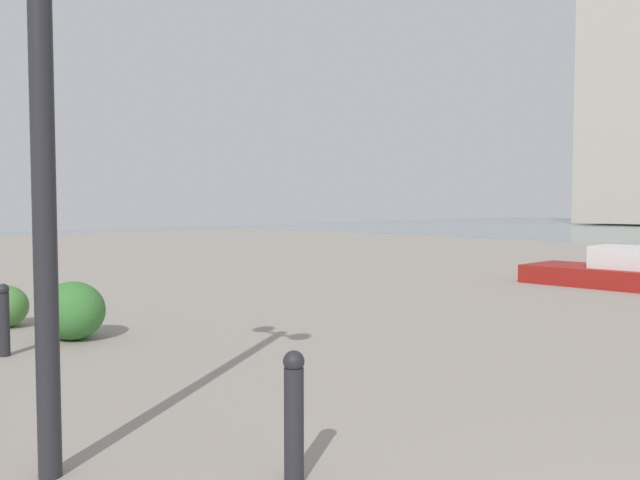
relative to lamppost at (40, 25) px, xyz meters
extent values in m
cylinder|color=#232328|center=(0.00, 0.00, -0.73)|extent=(0.14, 0.14, 3.99)
cylinder|color=#232328|center=(-1.12, -1.01, -2.38)|extent=(0.12, 0.12, 0.70)
sphere|color=#232328|center=(-1.12, -1.01, -1.99)|extent=(0.13, 0.13, 0.13)
cylinder|color=#232328|center=(3.54, -0.98, -2.38)|extent=(0.12, 0.12, 0.70)
sphere|color=#232328|center=(3.54, -0.98, -1.99)|extent=(0.13, 0.13, 0.13)
ellipsoid|color=#387533|center=(3.86, -1.90, -2.37)|extent=(0.85, 0.76, 0.72)
ellipsoid|color=#477F38|center=(5.30, -1.61, -2.44)|extent=(0.67, 0.61, 0.57)
cube|color=maroon|center=(0.74, -12.00, -2.60)|extent=(4.22, 1.66, 0.50)
cube|color=silver|center=(0.74, -12.00, -2.15)|extent=(1.51, 1.00, 0.50)
camera|label=1|loc=(-3.94, 1.61, -1.06)|focal=36.65mm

